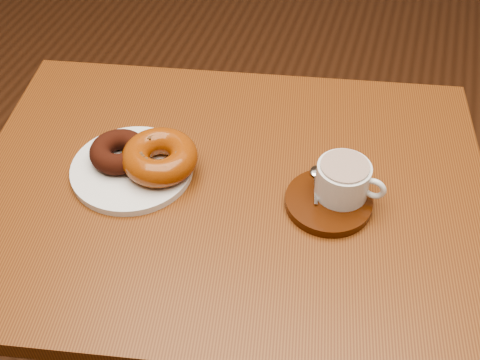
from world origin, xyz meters
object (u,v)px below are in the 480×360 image
(cafe_table, at_px, (229,235))
(saucer, at_px, (328,202))
(coffee_cup, at_px, (344,179))
(donut_plate, at_px, (132,169))

(cafe_table, xyz_separation_m, saucer, (0.16, 0.00, 0.13))
(saucer, distance_m, coffee_cup, 0.04)
(cafe_table, bearing_deg, saucer, -8.56)
(cafe_table, distance_m, saucer, 0.21)
(cafe_table, relative_size, saucer, 6.90)
(cafe_table, bearing_deg, coffee_cup, -2.73)
(cafe_table, bearing_deg, donut_plate, 174.19)
(saucer, bearing_deg, coffee_cup, 48.92)
(donut_plate, distance_m, saucer, 0.33)
(cafe_table, height_order, coffee_cup, coffee_cup)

